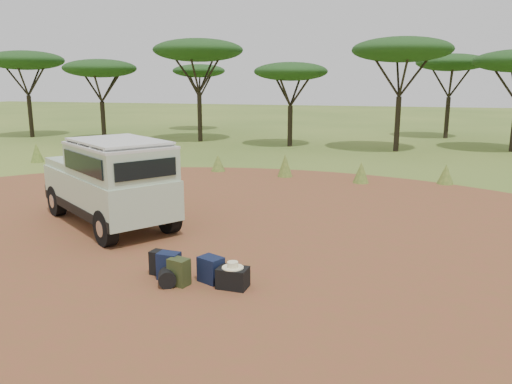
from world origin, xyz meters
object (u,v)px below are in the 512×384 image
(walking_staff, at_px, (120,209))
(backpack_black, at_px, (160,263))
(safari_vehicle, at_px, (110,183))
(duffel_navy, at_px, (211,269))
(hard_case, at_px, (233,278))
(backpack_navy, at_px, (169,266))
(backpack_olive, at_px, (179,272))

(walking_staff, distance_m, backpack_black, 2.93)
(safari_vehicle, bearing_deg, walking_staff, -12.16)
(duffel_navy, xyz_separation_m, hard_case, (0.49, -0.14, -0.05))
(backpack_navy, relative_size, duffel_navy, 1.08)
(hard_case, bearing_deg, backpack_olive, -169.05)
(walking_staff, bearing_deg, backpack_olive, -101.96)
(duffel_navy, relative_size, hard_case, 0.90)
(backpack_navy, bearing_deg, hard_case, 0.11)
(safari_vehicle, relative_size, hard_case, 9.03)
(walking_staff, relative_size, backpack_black, 2.94)
(hard_case, bearing_deg, backpack_black, 174.18)
(safari_vehicle, xyz_separation_m, backpack_black, (2.84, -2.78, -0.87))
(walking_staff, xyz_separation_m, backpack_black, (2.10, -1.99, -0.44))
(walking_staff, bearing_deg, backpack_navy, -102.84)
(walking_staff, bearing_deg, backpack_black, -104.12)
(walking_staff, height_order, backpack_navy, walking_staff)
(backpack_olive, xyz_separation_m, duffel_navy, (0.51, 0.31, -0.01))
(backpack_olive, height_order, hard_case, backpack_olive)
(backpack_navy, relative_size, hard_case, 0.97)
(safari_vehicle, bearing_deg, hard_case, 0.31)
(backpack_olive, bearing_deg, hard_case, 24.37)
(backpack_navy, bearing_deg, duffel_navy, 9.29)
(walking_staff, relative_size, backpack_navy, 2.66)
(safari_vehicle, height_order, backpack_navy, safari_vehicle)
(safari_vehicle, height_order, backpack_olive, safari_vehicle)
(walking_staff, xyz_separation_m, backpack_navy, (2.37, -2.16, -0.42))
(walking_staff, height_order, backpack_olive, walking_staff)
(backpack_black, relative_size, backpack_olive, 0.94)
(backpack_black, xyz_separation_m, backpack_navy, (0.28, -0.16, 0.02))
(walking_staff, height_order, hard_case, walking_staff)
(safari_vehicle, xyz_separation_m, backpack_olive, (3.42, -3.14, -0.86))
(backpack_black, bearing_deg, backpack_olive, -26.19)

